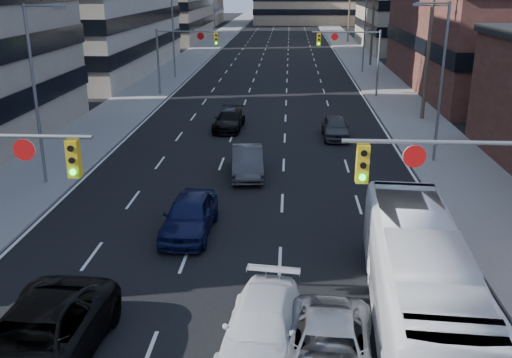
{
  "coord_description": "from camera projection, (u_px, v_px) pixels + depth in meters",
  "views": [
    {
      "loc": [
        2.01,
        -7.26,
        9.9
      ],
      "look_at": [
        0.72,
        15.08,
        2.2
      ],
      "focal_mm": 40.0,
      "sensor_mm": 36.0,
      "label": 1
    }
  ],
  "objects": [
    {
      "name": "utility_pole_midblock",
      "position": [
        373.0,
        19.0,
        69.94
      ],
      "size": [
        2.2,
        0.28,
        11.0
      ],
      "color": "#4C3D2D",
      "rests_on": "ground"
    },
    {
      "name": "utility_pole_distant",
      "position": [
        349.0,
        8.0,
        98.26
      ],
      "size": [
        2.2,
        0.28,
        11.0
      ],
      "color": "#4C3D2D",
      "rests_on": "ground"
    },
    {
      "name": "sedan_grey_right",
      "position": [
        336.0,
        127.0,
        38.28
      ],
      "size": [
        1.76,
        4.33,
        1.47
      ],
      "primitive_type": "imported",
      "rotation": [
        0.0,
        0.0,
        0.01
      ],
      "color": "#363639",
      "rests_on": "ground"
    },
    {
      "name": "signal_far_left",
      "position": [
        183.0,
        48.0,
        51.68
      ],
      "size": [
        6.09,
        0.33,
        6.0
      ],
      "color": "slate",
      "rests_on": "ground"
    },
    {
      "name": "white_van",
      "position": [
        261.0,
        327.0,
        16.05
      ],
      "size": [
        2.57,
        5.17,
        1.44
      ],
      "primitive_type": "imported",
      "rotation": [
        0.0,
        0.0,
        -0.11
      ],
      "color": "silver",
      "rests_on": "ground"
    },
    {
      "name": "streetlight_left_mid",
      "position": [
        175.0,
        31.0,
        61.03
      ],
      "size": [
        2.03,
        0.22,
        9.0
      ],
      "color": "slate",
      "rests_on": "ground"
    },
    {
      "name": "transit_bus",
      "position": [
        419.0,
        279.0,
        17.01
      ],
      "size": [
        3.31,
        11.14,
        3.06
      ],
      "primitive_type": "imported",
      "rotation": [
        0.0,
        0.0,
        -0.07
      ],
      "color": "white",
      "rests_on": "ground"
    },
    {
      "name": "office_right_far",
      "position": [
        437.0,
        3.0,
        89.62
      ],
      "size": [
        22.0,
        28.0,
        14.0
      ],
      "primitive_type": "cube",
      "color": "gray",
      "rests_on": "ground"
    },
    {
      "name": "silver_suv",
      "position": [
        328.0,
        353.0,
        14.96
      ],
      "size": [
        2.78,
        5.32,
        1.43
      ],
      "primitive_type": "imported",
      "rotation": [
        0.0,
        0.0,
        -0.08
      ],
      "color": "#A7A7AC",
      "rests_on": "ground"
    },
    {
      "name": "road_surface",
      "position": [
        281.0,
        28.0,
        132.9
      ],
      "size": [
        18.0,
        300.0,
        0.02
      ],
      "primitive_type": "cube",
      "color": "black",
      "rests_on": "ground"
    },
    {
      "name": "streetlight_left_near",
      "position": [
        37.0,
        87.0,
        27.99
      ],
      "size": [
        2.03,
        0.22,
        9.0
      ],
      "color": "slate",
      "rests_on": "ground"
    },
    {
      "name": "sedan_grey_center",
      "position": [
        247.0,
        162.0,
        30.77
      ],
      "size": [
        2.05,
        4.82,
        1.54
      ],
      "primitive_type": "imported",
      "rotation": [
        0.0,
        0.0,
        0.09
      ],
      "color": "#363538",
      "rests_on": "ground"
    },
    {
      "name": "signal_far_right",
      "position": [
        353.0,
        49.0,
        50.84
      ],
      "size": [
        6.09,
        0.33,
        6.0
      ],
      "color": "slate",
      "rests_on": "ground"
    },
    {
      "name": "streetlight_right_near",
      "position": [
        439.0,
        76.0,
        31.58
      ],
      "size": [
        2.03,
        0.22,
        9.0
      ],
      "color": "slate",
      "rests_on": "ground"
    },
    {
      "name": "bg_block_right",
      "position": [
        423.0,
        1.0,
        129.21
      ],
      "size": [
        22.0,
        22.0,
        12.0
      ],
      "primitive_type": "cube",
      "color": "gray",
      "rests_on": "ground"
    },
    {
      "name": "sedan_black_far",
      "position": [
        229.0,
        120.0,
        40.52
      ],
      "size": [
        2.17,
        4.8,
        1.36
      ],
      "primitive_type": "imported",
      "rotation": [
        0.0,
        0.0,
        -0.06
      ],
      "color": "black",
      "rests_on": "ground"
    },
    {
      "name": "sidewalk_right",
      "position": [
        331.0,
        28.0,
        132.25
      ],
      "size": [
        5.0,
        300.0,
        0.15
      ],
      "primitive_type": "cube",
      "color": "slate",
      "rests_on": "ground"
    },
    {
      "name": "signal_near_right",
      "position": [
        482.0,
        194.0,
        15.92
      ],
      "size": [
        6.59,
        0.33,
        6.0
      ],
      "color": "slate",
      "rests_on": "ground"
    },
    {
      "name": "sedan_blue",
      "position": [
        189.0,
        215.0,
        23.58
      ],
      "size": [
        2.07,
        4.84,
        1.63
      ],
      "primitive_type": "imported",
      "rotation": [
        0.0,
        0.0,
        -0.03
      ],
      "color": "#0E1338",
      "rests_on": "ground"
    },
    {
      "name": "utility_pole_block",
      "position": [
        429.0,
        43.0,
        41.63
      ],
      "size": [
        2.2,
        0.28,
        11.0
      ],
      "color": "#4C3D2D",
      "rests_on": "ground"
    },
    {
      "name": "streetlight_left_far",
      "position": [
        215.0,
        14.0,
        94.06
      ],
      "size": [
        2.03,
        0.22,
        9.0
      ],
      "color": "slate",
      "rests_on": "ground"
    },
    {
      "name": "streetlight_right_far",
      "position": [
        363.0,
        28.0,
        64.62
      ],
      "size": [
        2.03,
        0.22,
        9.0
      ],
      "color": "slate",
      "rests_on": "ground"
    },
    {
      "name": "black_pickup",
      "position": [
        36.0,
        342.0,
        15.14
      ],
      "size": [
        3.15,
        6.4,
        1.75
      ],
      "primitive_type": "imported",
      "rotation": [
        0.0,
        0.0,
        -0.04
      ],
      "color": "black",
      "rests_on": "ground"
    },
    {
      "name": "sidewalk_left",
      "position": [
        232.0,
        27.0,
        133.51
      ],
      "size": [
        5.0,
        300.0,
        0.15
      ],
      "primitive_type": "cube",
      "color": "slate",
      "rests_on": "ground"
    }
  ]
}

